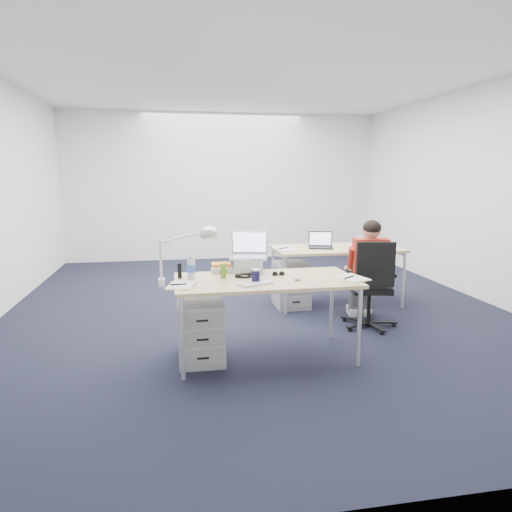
{
  "coord_description": "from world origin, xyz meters",
  "views": [
    {
      "loc": [
        -0.98,
        -5.39,
        1.65
      ],
      "look_at": [
        -0.19,
        -1.04,
        0.85
      ],
      "focal_mm": 32.0,
      "sensor_mm": 36.0,
      "label": 1
    }
  ],
  "objects_px": {
    "desk_near": "(266,284)",
    "wireless_keyboard": "(256,283)",
    "water_bottle": "(191,266)",
    "dark_laptop": "(321,240)",
    "book_stack": "(222,268)",
    "desk_lamp": "(180,255)",
    "bear_figurine": "(223,270)",
    "drawer_pedestal_far": "(291,284)",
    "seated_person": "(367,272)",
    "can_koozie": "(256,276)",
    "cordless_phone": "(180,271)",
    "computer_mouse": "(297,278)",
    "sunglasses": "(278,274)",
    "far_cup": "(360,241)",
    "desk_far": "(337,251)",
    "office_chair": "(370,303)",
    "drawer_pedestal_near": "(201,330)",
    "silver_laptop": "(249,252)",
    "headphones": "(245,275)"
  },
  "relations": [
    {
      "from": "desk_far",
      "to": "office_chair",
      "type": "distance_m",
      "value": 1.05
    },
    {
      "from": "wireless_keyboard",
      "to": "dark_laptop",
      "type": "xyz_separation_m",
      "value": [
        1.14,
        1.73,
        0.1
      ]
    },
    {
      "from": "water_bottle",
      "to": "dark_laptop",
      "type": "distance_m",
      "value": 2.19
    },
    {
      "from": "drawer_pedestal_far",
      "to": "can_koozie",
      "type": "relative_size",
      "value": 4.7
    },
    {
      "from": "can_koozie",
      "to": "water_bottle",
      "type": "distance_m",
      "value": 0.59
    },
    {
      "from": "book_stack",
      "to": "desk_lamp",
      "type": "xyz_separation_m",
      "value": [
        -0.39,
        -0.45,
        0.21
      ]
    },
    {
      "from": "desk_near",
      "to": "computer_mouse",
      "type": "xyz_separation_m",
      "value": [
        0.26,
        -0.1,
        0.06
      ]
    },
    {
      "from": "wireless_keyboard",
      "to": "far_cup",
      "type": "bearing_deg",
      "value": 25.25
    },
    {
      "from": "drawer_pedestal_far",
      "to": "bear_figurine",
      "type": "relative_size",
      "value": 4.0
    },
    {
      "from": "desk_far",
      "to": "headphones",
      "type": "height_order",
      "value": "headphones"
    },
    {
      "from": "desk_far",
      "to": "book_stack",
      "type": "bearing_deg",
      "value": -142.7
    },
    {
      "from": "silver_laptop",
      "to": "book_stack",
      "type": "xyz_separation_m",
      "value": [
        -0.26,
        0.02,
        -0.14
      ]
    },
    {
      "from": "wireless_keyboard",
      "to": "can_koozie",
      "type": "height_order",
      "value": "can_koozie"
    },
    {
      "from": "seated_person",
      "to": "wireless_keyboard",
      "type": "relative_size",
      "value": 3.84
    },
    {
      "from": "computer_mouse",
      "to": "drawer_pedestal_near",
      "type": "bearing_deg",
      "value": 175.2
    },
    {
      "from": "silver_laptop",
      "to": "desk_lamp",
      "type": "distance_m",
      "value": 0.78
    },
    {
      "from": "desk_near",
      "to": "office_chair",
      "type": "bearing_deg",
      "value": 25.25
    },
    {
      "from": "water_bottle",
      "to": "book_stack",
      "type": "distance_m",
      "value": 0.38
    },
    {
      "from": "desk_near",
      "to": "dark_laptop",
      "type": "xyz_separation_m",
      "value": [
        1.02,
        1.54,
        0.15
      ]
    },
    {
      "from": "seated_person",
      "to": "desk_lamp",
      "type": "distance_m",
      "value": 2.26
    },
    {
      "from": "drawer_pedestal_near",
      "to": "dark_laptop",
      "type": "bearing_deg",
      "value": 43.3
    },
    {
      "from": "desk_far",
      "to": "far_cup",
      "type": "height_order",
      "value": "far_cup"
    },
    {
      "from": "desk_near",
      "to": "silver_laptop",
      "type": "xyz_separation_m",
      "value": [
        -0.1,
        0.33,
        0.23
      ]
    },
    {
      "from": "desk_far",
      "to": "silver_laptop",
      "type": "height_order",
      "value": "silver_laptop"
    },
    {
      "from": "desk_near",
      "to": "wireless_keyboard",
      "type": "relative_size",
      "value": 5.31
    },
    {
      "from": "wireless_keyboard",
      "to": "bear_figurine",
      "type": "distance_m",
      "value": 0.39
    },
    {
      "from": "office_chair",
      "to": "can_koozie",
      "type": "distance_m",
      "value": 1.65
    },
    {
      "from": "desk_lamp",
      "to": "desk_far",
      "type": "bearing_deg",
      "value": 26.87
    },
    {
      "from": "sunglasses",
      "to": "far_cup",
      "type": "relative_size",
      "value": 1.11
    },
    {
      "from": "drawer_pedestal_far",
      "to": "cordless_phone",
      "type": "xyz_separation_m",
      "value": [
        -1.39,
        -1.39,
        0.52
      ]
    },
    {
      "from": "dark_laptop",
      "to": "computer_mouse",
      "type": "bearing_deg",
      "value": -99.26
    },
    {
      "from": "seated_person",
      "to": "can_koozie",
      "type": "distance_m",
      "value": 1.68
    },
    {
      "from": "bear_figurine",
      "to": "sunglasses",
      "type": "bearing_deg",
      "value": -8.48
    },
    {
      "from": "bear_figurine",
      "to": "dark_laptop",
      "type": "bearing_deg",
      "value": 37.93
    },
    {
      "from": "drawer_pedestal_far",
      "to": "computer_mouse",
      "type": "height_order",
      "value": "computer_mouse"
    },
    {
      "from": "wireless_keyboard",
      "to": "desk_lamp",
      "type": "distance_m",
      "value": 0.68
    },
    {
      "from": "computer_mouse",
      "to": "desk_lamp",
      "type": "height_order",
      "value": "desk_lamp"
    },
    {
      "from": "desk_far",
      "to": "water_bottle",
      "type": "relative_size",
      "value": 6.78
    },
    {
      "from": "silver_laptop",
      "to": "desk_lamp",
      "type": "bearing_deg",
      "value": -134.48
    },
    {
      "from": "cordless_phone",
      "to": "bear_figurine",
      "type": "bearing_deg",
      "value": -5.01
    },
    {
      "from": "office_chair",
      "to": "water_bottle",
      "type": "height_order",
      "value": "water_bottle"
    },
    {
      "from": "drawer_pedestal_far",
      "to": "can_koozie",
      "type": "bearing_deg",
      "value": -114.26
    },
    {
      "from": "desk_near",
      "to": "drawer_pedestal_near",
      "type": "xyz_separation_m",
      "value": [
        -0.58,
        0.03,
        -0.41
      ]
    },
    {
      "from": "drawer_pedestal_far",
      "to": "sunglasses",
      "type": "distance_m",
      "value": 1.6
    },
    {
      "from": "seated_person",
      "to": "desk_lamp",
      "type": "xyz_separation_m",
      "value": [
        -2.05,
        -0.86,
        0.41
      ]
    },
    {
      "from": "drawer_pedestal_near",
      "to": "cordless_phone",
      "type": "height_order",
      "value": "cordless_phone"
    },
    {
      "from": "drawer_pedestal_near",
      "to": "computer_mouse",
      "type": "height_order",
      "value": "computer_mouse"
    },
    {
      "from": "computer_mouse",
      "to": "sunglasses",
      "type": "bearing_deg",
      "value": 125.09
    },
    {
      "from": "can_koozie",
      "to": "cordless_phone",
      "type": "xyz_separation_m",
      "value": [
        -0.64,
        0.29,
        0.01
      ]
    },
    {
      "from": "computer_mouse",
      "to": "can_koozie",
      "type": "distance_m",
      "value": 0.38
    }
  ]
}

